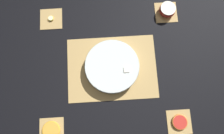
# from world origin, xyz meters

# --- Properties ---
(ground_plane) EXTENTS (6.00, 6.00, 0.00)m
(ground_plane) POSITION_xyz_m (0.00, 0.00, 0.00)
(ground_plane) COLOR black
(bamboo_mat_center) EXTENTS (0.47, 0.34, 0.01)m
(bamboo_mat_center) POSITION_xyz_m (-0.00, 0.00, 0.00)
(bamboo_mat_center) COLOR tan
(bamboo_mat_center) RESTS_ON ground_plane
(coaster_mat_near_left) EXTENTS (0.12, 0.12, 0.01)m
(coaster_mat_near_left) POSITION_xyz_m (-0.32, -0.30, 0.00)
(coaster_mat_near_left) COLOR tan
(coaster_mat_near_left) RESTS_ON ground_plane
(coaster_mat_near_right) EXTENTS (0.12, 0.12, 0.01)m
(coaster_mat_near_right) POSITION_xyz_m (0.32, -0.30, 0.00)
(coaster_mat_near_right) COLOR tan
(coaster_mat_near_right) RESTS_ON ground_plane
(coaster_mat_far_left) EXTENTS (0.12, 0.12, 0.01)m
(coaster_mat_far_left) POSITION_xyz_m (-0.32, 0.30, 0.00)
(coaster_mat_far_left) COLOR tan
(coaster_mat_far_left) RESTS_ON ground_plane
(coaster_mat_far_right) EXTENTS (0.12, 0.12, 0.01)m
(coaster_mat_far_right) POSITION_xyz_m (0.32, 0.30, 0.00)
(coaster_mat_far_right) COLOR tan
(coaster_mat_far_right) RESTS_ON ground_plane
(fruit_salad_bowl) EXTENTS (0.28, 0.28, 0.06)m
(fruit_salad_bowl) POSITION_xyz_m (-0.00, -0.00, 0.04)
(fruit_salad_bowl) COLOR silver
(fruit_salad_bowl) RESTS_ON bamboo_mat_center
(apple_half) EXTENTS (0.09, 0.09, 0.05)m
(apple_half) POSITION_xyz_m (0.32, 0.30, 0.03)
(apple_half) COLOR #B72D23
(apple_half) RESTS_ON coaster_mat_far_right
(orange_slice_whole) EXTENTS (0.09, 0.09, 0.01)m
(orange_slice_whole) POSITION_xyz_m (-0.32, -0.30, 0.01)
(orange_slice_whole) COLOR #F9A338
(orange_slice_whole) RESTS_ON coaster_mat_near_left
(banana_coin_single) EXTENTS (0.03, 0.03, 0.01)m
(banana_coin_single) POSITION_xyz_m (-0.32, 0.30, 0.01)
(banana_coin_single) COLOR beige
(banana_coin_single) RESTS_ON coaster_mat_far_left
(grapefruit_slice) EXTENTS (0.08, 0.08, 0.01)m
(grapefruit_slice) POSITION_xyz_m (0.32, -0.30, 0.01)
(grapefruit_slice) COLOR red
(grapefruit_slice) RESTS_ON coaster_mat_near_right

